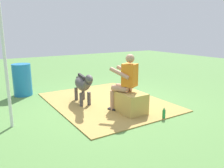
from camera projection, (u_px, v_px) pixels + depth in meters
ground_plane at (108, 103)px, 6.05m from camera, size 24.00×24.00×0.00m
hay_patch at (106, 102)px, 6.13m from camera, size 3.52×2.74×0.02m
hay_bale at (130, 103)px, 5.25m from camera, size 0.72×0.52×0.50m
person_seated at (125, 80)px, 5.23m from camera, size 0.72×0.59×1.38m
pony_standing at (83, 84)px, 5.82m from camera, size 1.34×0.46×0.90m
soda_bottle at (164, 113)px, 4.92m from camera, size 0.07×0.07×0.27m
water_barrel at (22, 80)px, 6.68m from camera, size 0.53×0.53×0.94m
tent_pole_left at (5, 64)px, 4.27m from camera, size 0.06×0.06×2.54m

